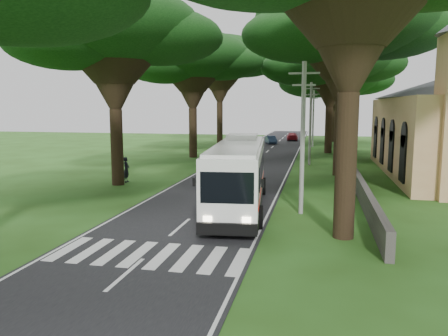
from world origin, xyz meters
TOP-DOWN VIEW (x-y plane):
  - ground at (0.00, 0.00)m, footprint 140.00×140.00m
  - road at (0.00, 25.00)m, footprint 8.00×120.00m
  - crosswalk at (0.00, -2.00)m, footprint 8.00×3.00m
  - property_wall at (9.00, 24.00)m, footprint 0.35×50.00m
  - pole_near at (5.50, 6.00)m, footprint 1.60×0.24m
  - pole_mid at (5.50, 26.00)m, footprint 1.60×0.24m
  - pole_far at (5.50, 46.00)m, footprint 1.60×0.24m
  - tree_l_mida at (-8.00, 12.00)m, footprint 12.57×12.57m
  - tree_l_midb at (-7.50, 30.00)m, footprint 12.85×12.85m
  - tree_l_far at (-8.50, 48.00)m, footprint 15.18×15.18m
  - tree_r_mida at (8.00, 20.00)m, footprint 14.37×14.37m
  - tree_r_midb at (7.50, 38.00)m, footprint 14.98×14.98m
  - tree_r_far at (8.50, 56.00)m, footprint 15.78×15.78m
  - coach_bus at (1.98, 6.56)m, footprint 3.91×12.66m
  - distant_car_b at (-0.80, 49.51)m, footprint 2.29×3.88m
  - distant_car_c at (1.99, 57.09)m, footprint 2.07×4.54m
  - pedestrian at (-7.86, 13.16)m, footprint 0.51×0.73m

SIDE VIEW (x-z plane):
  - ground at x=0.00m, z-range 0.00..0.00m
  - crosswalk at x=0.00m, z-range -0.01..0.01m
  - road at x=0.00m, z-range -0.01..0.03m
  - property_wall at x=9.00m, z-range 0.00..1.20m
  - distant_car_b at x=-0.80m, z-range 0.03..1.24m
  - distant_car_c at x=1.99m, z-range 0.03..1.32m
  - pedestrian at x=-7.86m, z-range 0.00..1.91m
  - coach_bus at x=1.98m, z-range 0.14..3.81m
  - pole_near at x=5.50m, z-range 0.18..8.18m
  - pole_mid at x=5.50m, z-range 0.18..8.18m
  - pole_far at x=5.50m, z-range 0.18..8.18m
  - tree_r_far at x=8.50m, z-range 3.51..17.36m
  - tree_l_mida at x=-8.00m, z-range 4.07..17.92m
  - tree_l_midb at x=-7.50m, z-range 4.05..17.96m
  - tree_r_midb at x=7.50m, z-range 4.02..18.61m
  - tree_r_mida at x=8.00m, z-range 4.51..19.90m
  - tree_l_far at x=-8.50m, z-range 4.77..21.00m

